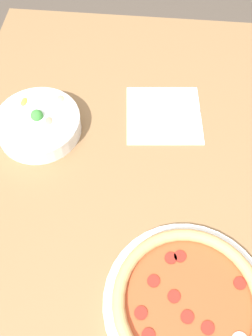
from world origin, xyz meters
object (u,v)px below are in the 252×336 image
knife (167,107)px  bowl (38,123)px  pizza (189,302)px  fork (164,123)px

knife → bowl: bearing=22.0°
pizza → bowl: bowl is taller
bowl → knife: bearing=-72.0°
fork → knife: (0.05, -0.01, -0.00)m
pizza → fork: (0.46, 0.07, -0.01)m
bowl → fork: (0.05, -0.32, -0.02)m
bowl → fork: bowl is taller
pizza → knife: 0.52m
fork → knife: same height
pizza → fork: size_ratio=1.92×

